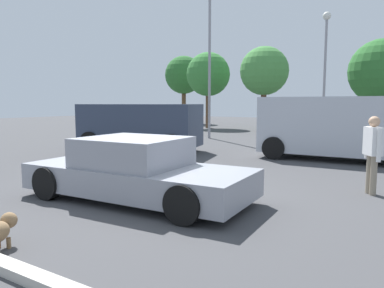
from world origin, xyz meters
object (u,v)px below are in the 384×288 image
(sedan_foreground, at_px, (136,171))
(pedestrian, at_px, (373,148))
(van_white, at_px, (340,126))
(light_post_mid, at_px, (210,42))
(light_post_far, at_px, (325,54))
(suv_dark, at_px, (140,126))

(sedan_foreground, xyz_separation_m, pedestrian, (3.84, 2.86, 0.40))
(van_white, height_order, light_post_mid, light_post_mid)
(van_white, relative_size, pedestrian, 3.19)
(sedan_foreground, relative_size, light_post_far, 0.67)
(sedan_foreground, xyz_separation_m, suv_dark, (-4.56, 5.57, 0.45))
(pedestrian, bearing_deg, light_post_mid, 102.51)
(suv_dark, bearing_deg, light_post_mid, -100.36)
(sedan_foreground, distance_m, van_white, 7.81)
(van_white, bearing_deg, pedestrian, 105.38)
(sedan_foreground, relative_size, suv_dark, 0.94)
(suv_dark, xyz_separation_m, pedestrian, (8.41, -2.71, -0.06))
(sedan_foreground, height_order, pedestrian, pedestrian)
(suv_dark, distance_m, pedestrian, 8.83)
(light_post_far, bearing_deg, pedestrian, -73.75)
(pedestrian, relative_size, light_post_far, 0.24)
(light_post_mid, distance_m, light_post_far, 6.57)
(suv_dark, distance_m, light_post_far, 11.97)
(sedan_foreground, height_order, light_post_mid, light_post_mid)
(suv_dark, relative_size, light_post_far, 0.71)
(light_post_mid, relative_size, light_post_far, 1.11)
(van_white, bearing_deg, suv_dark, 12.63)
(light_post_mid, bearing_deg, pedestrian, -45.28)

